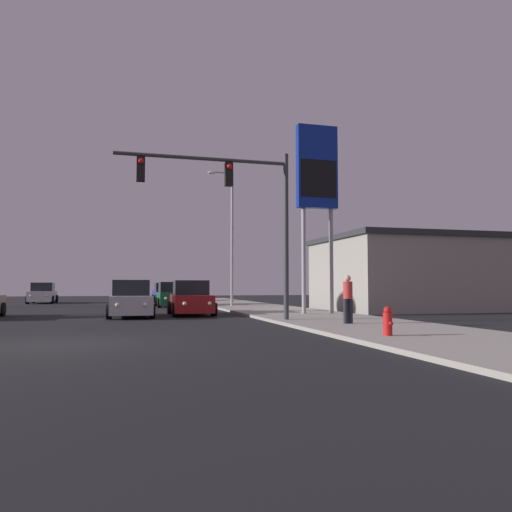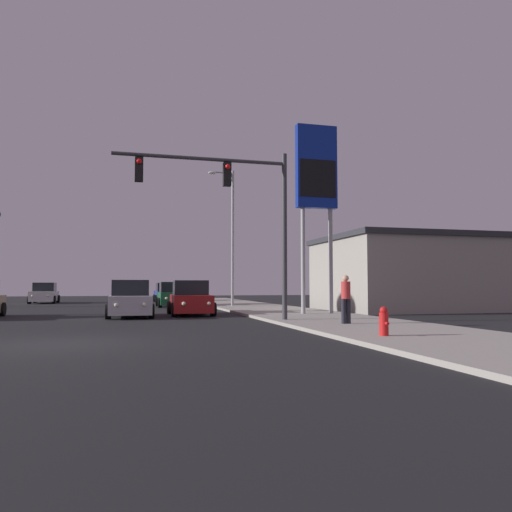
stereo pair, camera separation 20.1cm
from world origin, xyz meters
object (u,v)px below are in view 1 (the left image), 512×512
Objects in this scene: fire_hydrant at (388,321)px; car_white at (43,294)px; traffic_light_mast at (240,200)px; gas_station_sign at (317,177)px; car_silver at (131,300)px; street_lamp at (230,230)px; pedestrian_on_sidewalk at (348,297)px; car_red at (191,299)px; car_green at (171,296)px; car_blue at (164,293)px.

car_white is at bearing 112.15° from fire_hydrant.
gas_station_sign is at bearing 37.96° from traffic_light_mast.
car_silver is 0.48× the size of street_lamp.
pedestrian_on_sidewalk is (13.86, -27.91, 0.27)m from car_white.
fire_hydrant is (3.51, -12.55, -0.27)m from car_red.
traffic_light_mast is at bearing -142.04° from gas_station_sign.
gas_station_sign reaches higher than pedestrian_on_sidewalk.
traffic_light_mast is at bearing 102.53° from car_red.
gas_station_sign reaches higher than car_red.
car_red is 0.65× the size of traffic_light_mast.
gas_station_sign is at bearing 124.07° from car_white.
pedestrian_on_sidewalk is at bearing 78.68° from fire_hydrant.
car_green is 0.48× the size of street_lamp.
car_silver is at bearing 118.59° from fire_hydrant.
car_blue and car_white have the same top height.
traffic_light_mast is 8.25m from fire_hydrant.
traffic_light_mast is 6.19m from gas_station_sign.
car_red is 13.04m from fire_hydrant.
car_red is 0.48× the size of street_lamp.
car_white is 13.52m from car_green.
car_green is at bearing 98.94° from fire_hydrant.
street_lamp reaches higher than car_green.
car_white is at bearing 2.40° from car_blue.
car_green is 16.27m from traffic_light_mast.
fire_hydrant is at bearing 99.00° from car_green.
traffic_light_mast is at bearing 127.88° from car_silver.
street_lamp is (6.49, 8.86, 4.36)m from car_silver.
car_green is (9.51, -9.61, 0.00)m from car_white.
car_blue is 0.48× the size of gas_station_sign.
car_blue reaches higher than fire_hydrant.
car_red is at bearing 115.12° from car_white.
car_red is 9.86m from car_green.
car_white is 0.65× the size of traffic_light_mast.
car_silver is 5.68× the size of fire_hydrant.
car_green is at bearing 152.87° from street_lamp.
car_green reaches higher than fire_hydrant.
car_green is 0.65× the size of traffic_light_mast.
car_red is at bearing 105.61° from fire_hydrant.
car_white is (-9.85, -0.64, 0.00)m from car_blue.
street_lamp reaches higher than car_red.
street_lamp is at bearing 103.91° from car_blue.
pedestrian_on_sidewalk is (0.82, 4.11, 0.55)m from fire_hydrant.
car_white is at bearing 116.41° from pedestrian_on_sidewalk.
car_red is 1.01× the size of car_green.
street_lamp is 1.00× the size of gas_station_sign.
car_silver is at bearing 128.08° from traffic_light_mast.
street_lamp is 10.57m from gas_station_sign.
traffic_light_mast is at bearing -100.43° from street_lamp.
fire_hydrant is at bearing 107.82° from car_red.
traffic_light_mast is (1.09, -15.75, 3.93)m from car_green.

